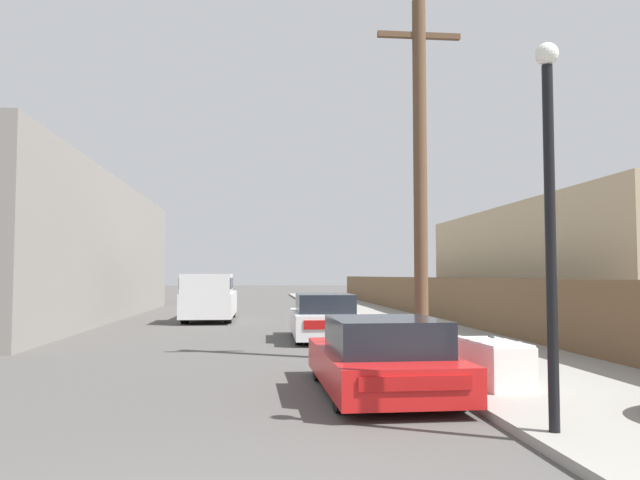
% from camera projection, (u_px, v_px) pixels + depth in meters
% --- Properties ---
extents(sidewalk_curb, '(4.20, 63.00, 0.12)m').
position_uv_depth(sidewalk_curb, '(372.00, 315.00, 27.37)').
color(sidewalk_curb, gray).
rests_on(sidewalk_curb, ground).
extents(discarded_fridge, '(0.75, 1.60, 0.71)m').
position_uv_depth(discarded_fridge, '(493.00, 363.00, 9.71)').
color(discarded_fridge, white).
rests_on(discarded_fridge, sidewalk_curb).
extents(parked_sports_car_red, '(1.90, 4.15, 1.18)m').
position_uv_depth(parked_sports_car_red, '(382.00, 358.00, 9.59)').
color(parked_sports_car_red, red).
rests_on(parked_sports_car_red, ground).
extents(car_parked_mid, '(1.84, 4.17, 1.30)m').
position_uv_depth(car_parked_mid, '(324.00, 318.00, 17.71)').
color(car_parked_mid, silver).
rests_on(car_parked_mid, ground).
extents(pickup_truck, '(1.96, 5.56, 1.88)m').
position_uv_depth(pickup_truck, '(209.00, 298.00, 24.83)').
color(pickup_truck, silver).
rests_on(pickup_truck, ground).
extents(utility_pole, '(1.80, 0.29, 7.60)m').
position_uv_depth(utility_pole, '(420.00, 171.00, 13.19)').
color(utility_pole, brown).
rests_on(utility_pole, sidewalk_curb).
extents(street_lamp, '(0.26, 0.26, 4.33)m').
position_uv_depth(street_lamp, '(550.00, 201.00, 6.92)').
color(street_lamp, black).
rests_on(street_lamp, sidewalk_curb).
extents(wooden_fence, '(0.08, 44.12, 1.62)m').
position_uv_depth(wooden_fence, '(422.00, 296.00, 26.51)').
color(wooden_fence, brown).
rests_on(wooden_fence, sidewalk_curb).
extents(building_left_block, '(7.00, 23.47, 5.71)m').
position_uv_depth(building_left_block, '(36.00, 250.00, 25.62)').
color(building_left_block, gray).
rests_on(building_left_block, ground).
extents(building_right_house, '(6.00, 15.98, 4.27)m').
position_uv_depth(building_right_house, '(581.00, 267.00, 22.31)').
color(building_right_house, tan).
rests_on(building_right_house, ground).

